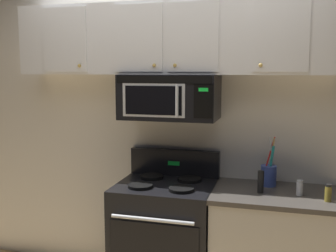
% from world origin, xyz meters
% --- Properties ---
extents(back_wall, '(5.20, 0.10, 2.70)m').
position_xyz_m(back_wall, '(0.00, 0.79, 1.35)').
color(back_wall, silver).
rests_on(back_wall, ground_plane).
extents(stove_range, '(0.76, 0.69, 1.12)m').
position_xyz_m(stove_range, '(0.00, 0.42, 0.47)').
color(stove_range, black).
rests_on(stove_range, ground_plane).
extents(over_range_microwave, '(0.76, 0.43, 0.35)m').
position_xyz_m(over_range_microwave, '(-0.00, 0.54, 1.58)').
color(over_range_microwave, black).
extents(upper_cabinets, '(2.50, 0.36, 0.55)m').
position_xyz_m(upper_cabinets, '(-0.00, 0.57, 2.02)').
color(upper_cabinets, silver).
extents(counter_segment, '(0.93, 0.65, 0.90)m').
position_xyz_m(counter_segment, '(0.84, 0.43, 0.45)').
color(counter_segment, '#BCB7AD').
rests_on(counter_segment, ground_plane).
extents(utensil_crock_blue, '(0.12, 0.12, 0.38)m').
position_xyz_m(utensil_crock_blue, '(0.78, 0.59, 0.99)').
color(utensil_crock_blue, '#384C9E').
rests_on(utensil_crock_blue, counter_segment).
extents(salt_shaker, '(0.05, 0.05, 0.11)m').
position_xyz_m(salt_shaker, '(1.00, 0.40, 0.95)').
color(salt_shaker, white).
rests_on(salt_shaker, counter_segment).
extents(pepper_mill, '(0.05, 0.05, 0.16)m').
position_xyz_m(pepper_mill, '(0.73, 0.39, 0.98)').
color(pepper_mill, black).
rests_on(pepper_mill, counter_segment).
extents(spice_jar, '(0.04, 0.04, 0.12)m').
position_xyz_m(spice_jar, '(1.18, 0.31, 0.96)').
color(spice_jar, olive).
rests_on(spice_jar, counter_segment).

